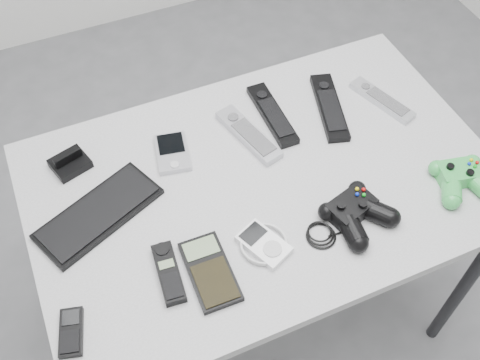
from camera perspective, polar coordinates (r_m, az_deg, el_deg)
name	(u,v)px	position (r m, az deg, el deg)	size (l,w,h in m)	color
floor	(246,327)	(1.91, 0.60, -14.75)	(3.50, 3.50, 0.00)	slate
desk	(263,195)	(1.36, 2.38, -1.54)	(1.08, 0.70, 0.73)	#949497
pda_keyboard	(99,213)	(1.28, -14.16, -3.28)	(0.28, 0.12, 0.02)	black
dock_bracket	(69,160)	(1.37, -16.98, 1.91)	(0.08, 0.07, 0.04)	black
pda	(172,152)	(1.36, -6.89, 2.81)	(0.08, 0.12, 0.02)	#AFAFB7
remote_silver_a	(248,134)	(1.38, 0.86, 4.69)	(0.05, 0.21, 0.02)	#AFAFB7
remote_black_a	(272,114)	(1.43, 3.29, 6.71)	(0.05, 0.22, 0.02)	black
remote_black_b	(329,107)	(1.47, 9.08, 7.38)	(0.06, 0.23, 0.02)	black
remote_silver_b	(382,100)	(1.51, 14.22, 7.92)	(0.04, 0.19, 0.02)	#B6B7BD
mobile_phone	(71,332)	(1.16, -16.79, -14.57)	(0.04, 0.10, 0.02)	black
cordless_handset	(169,273)	(1.17, -7.27, -9.34)	(0.04, 0.14, 0.02)	black
calculator	(210,271)	(1.17, -3.07, -9.22)	(0.09, 0.17, 0.02)	black
mp3_player	(264,244)	(1.20, 2.42, -6.48)	(0.10, 0.11, 0.02)	white
controller_black	(356,211)	(1.25, 11.70, -3.14)	(0.25, 0.15, 0.05)	black
controller_green	(462,177)	(1.38, 21.63, 0.26)	(0.14, 0.14, 0.05)	green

